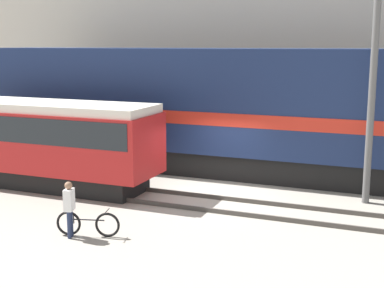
{
  "coord_description": "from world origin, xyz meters",
  "views": [
    {
      "loc": [
        6.19,
        -17.12,
        5.22
      ],
      "look_at": [
        -0.68,
        -0.28,
        1.8
      ],
      "focal_mm": 50.0,
      "sensor_mm": 36.0,
      "label": 1
    }
  ],
  "objects_px": {
    "person": "(69,204)",
    "bicycle": "(88,224)",
    "freight_locomotive": "(225,109)",
    "streetcar": "(38,138)",
    "utility_pole_left": "(375,53)"
  },
  "relations": [
    {
      "from": "freight_locomotive",
      "to": "bicycle",
      "type": "relative_size",
      "value": 12.04
    },
    {
      "from": "streetcar",
      "to": "utility_pole_left",
      "type": "bearing_deg",
      "value": 10.99
    },
    {
      "from": "freight_locomotive",
      "to": "utility_pole_left",
      "type": "xyz_separation_m",
      "value": [
        5.71,
        -2.23,
        2.3
      ]
    },
    {
      "from": "streetcar",
      "to": "bicycle",
      "type": "height_order",
      "value": "streetcar"
    },
    {
      "from": "bicycle",
      "to": "person",
      "type": "distance_m",
      "value": 0.76
    },
    {
      "from": "bicycle",
      "to": "person",
      "type": "xyz_separation_m",
      "value": [
        -0.4,
        -0.26,
        0.59
      ]
    },
    {
      "from": "streetcar",
      "to": "utility_pole_left",
      "type": "xyz_separation_m",
      "value": [
        11.49,
        2.23,
        3.14
      ]
    },
    {
      "from": "freight_locomotive",
      "to": "streetcar",
      "type": "height_order",
      "value": "freight_locomotive"
    },
    {
      "from": "person",
      "to": "bicycle",
      "type": "bearing_deg",
      "value": 33.13
    },
    {
      "from": "bicycle",
      "to": "utility_pole_left",
      "type": "distance_m",
      "value": 10.29
    },
    {
      "from": "streetcar",
      "to": "bicycle",
      "type": "distance_m",
      "value": 6.29
    },
    {
      "from": "streetcar",
      "to": "person",
      "type": "relative_size",
      "value": 5.9
    },
    {
      "from": "streetcar",
      "to": "bicycle",
      "type": "bearing_deg",
      "value": -40.24
    },
    {
      "from": "person",
      "to": "utility_pole_left",
      "type": "bearing_deg",
      "value": 41.78
    },
    {
      "from": "freight_locomotive",
      "to": "streetcar",
      "type": "xyz_separation_m",
      "value": [
        -5.78,
        -4.46,
        -0.84
      ]
    }
  ]
}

